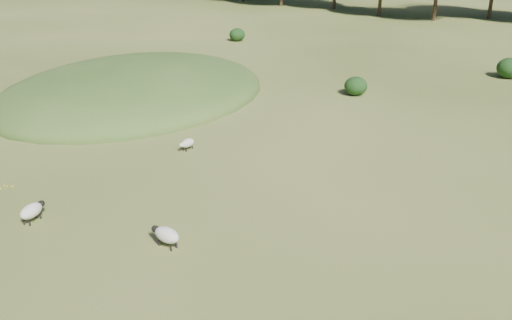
# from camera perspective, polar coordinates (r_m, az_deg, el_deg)

# --- Properties ---
(ground) EXTENTS (160.00, 160.00, 0.00)m
(ground) POSITION_cam_1_polar(r_m,az_deg,el_deg) (39.84, 9.00, 6.95)
(ground) COLOR #3F5019
(ground) RESTS_ON ground
(mound) EXTENTS (16.00, 20.00, 4.00)m
(mound) POSITION_cam_1_polar(r_m,az_deg,el_deg) (39.25, -12.13, 6.48)
(mound) COLOR #33561E
(mound) RESTS_ON ground
(shrubs) EXTENTS (26.41, 13.54, 1.49)m
(shrubs) POSITION_cam_1_polar(r_m,az_deg,el_deg) (45.90, 12.72, 9.63)
(shrubs) COLOR black
(shrubs) RESTS_ON ground
(sheep_0) EXTENTS (1.32, 0.70, 0.74)m
(sheep_0) POSITION_cam_1_polar(r_m,az_deg,el_deg) (20.45, -8.97, -7.38)
(sheep_0) COLOR beige
(sheep_0) RESTS_ON ground
(sheep_1) EXTENTS (0.70, 1.29, 0.72)m
(sheep_1) POSITION_cam_1_polar(r_m,az_deg,el_deg) (23.43, -21.51, -4.73)
(sheep_1) COLOR beige
(sheep_1) RESTS_ON ground
(sheep_3) EXTENTS (0.52, 1.02, 0.58)m
(sheep_3) POSITION_cam_1_polar(r_m,az_deg,el_deg) (28.82, -6.89, 1.68)
(sheep_3) COLOR beige
(sheep_3) RESTS_ON ground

